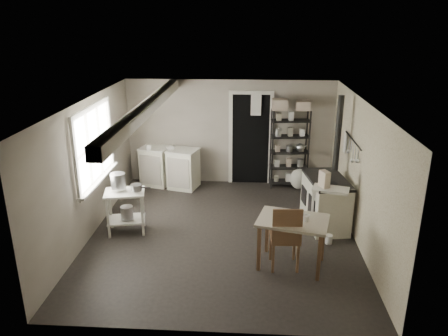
# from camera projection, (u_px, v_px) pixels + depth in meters

# --- Properties ---
(floor) EXTENTS (5.00, 5.00, 0.00)m
(floor) POSITION_uv_depth(u_px,v_px,m) (223.00, 233.00, 7.58)
(floor) COLOR black
(floor) RESTS_ON ground
(ceiling) EXTENTS (5.00, 5.00, 0.00)m
(ceiling) POSITION_uv_depth(u_px,v_px,m) (223.00, 102.00, 6.82)
(ceiling) COLOR silver
(ceiling) RESTS_ON wall_back
(wall_back) EXTENTS (4.50, 0.02, 2.30)m
(wall_back) POSITION_uv_depth(u_px,v_px,m) (230.00, 133.00, 9.55)
(wall_back) COLOR #9C9485
(wall_back) RESTS_ON ground
(wall_front) EXTENTS (4.50, 0.02, 2.30)m
(wall_front) POSITION_uv_depth(u_px,v_px,m) (209.00, 247.00, 4.85)
(wall_front) COLOR #9C9485
(wall_front) RESTS_ON ground
(wall_left) EXTENTS (0.02, 5.00, 2.30)m
(wall_left) POSITION_uv_depth(u_px,v_px,m) (89.00, 168.00, 7.33)
(wall_left) COLOR #9C9485
(wall_left) RESTS_ON ground
(wall_right) EXTENTS (0.02, 5.00, 2.30)m
(wall_right) POSITION_uv_depth(u_px,v_px,m) (361.00, 174.00, 7.07)
(wall_right) COLOR #9C9485
(wall_right) RESTS_ON ground
(window) EXTENTS (0.12, 1.76, 1.28)m
(window) POSITION_uv_depth(u_px,v_px,m) (93.00, 145.00, 7.40)
(window) COLOR silver
(window) RESTS_ON wall_left
(doorway) EXTENTS (0.96, 0.10, 2.08)m
(doorway) POSITION_uv_depth(u_px,v_px,m) (251.00, 140.00, 9.55)
(doorway) COLOR silver
(doorway) RESTS_ON ground
(ceiling_beam) EXTENTS (0.18, 5.00, 0.18)m
(ceiling_beam) POSITION_uv_depth(u_px,v_px,m) (147.00, 107.00, 6.92)
(ceiling_beam) COLOR silver
(ceiling_beam) RESTS_ON ceiling
(wallpaper_panel) EXTENTS (0.01, 5.00, 2.30)m
(wallpaper_panel) POSITION_uv_depth(u_px,v_px,m) (361.00, 174.00, 7.07)
(wallpaper_panel) COLOR beige
(wallpaper_panel) RESTS_ON wall_right
(utensil_rail) EXTENTS (0.06, 1.20, 0.44)m
(utensil_rail) POSITION_uv_depth(u_px,v_px,m) (352.00, 140.00, 7.50)
(utensil_rail) COLOR #B3B3B5
(utensil_rail) RESTS_ON wall_right
(prep_table) EXTENTS (0.74, 0.60, 0.76)m
(prep_table) POSITION_uv_depth(u_px,v_px,m) (126.00, 211.00, 7.51)
(prep_table) COLOR silver
(prep_table) RESTS_ON ground
(stockpot) EXTENTS (0.29, 0.29, 0.27)m
(stockpot) POSITION_uv_depth(u_px,v_px,m) (118.00, 181.00, 7.36)
(stockpot) COLOR #B3B3B5
(stockpot) RESTS_ON prep_table
(saucepan) EXTENTS (0.20, 0.20, 0.10)m
(saucepan) POSITION_uv_depth(u_px,v_px,m) (136.00, 187.00, 7.32)
(saucepan) COLOR #B3B3B5
(saucepan) RESTS_ON prep_table
(bucket) EXTENTS (0.21, 0.21, 0.23)m
(bucket) POSITION_uv_depth(u_px,v_px,m) (127.00, 213.00, 7.47)
(bucket) COLOR #B3B3B5
(bucket) RESTS_ON prep_table
(base_cabinets) EXTENTS (1.41, 0.87, 0.86)m
(base_cabinets) POSITION_uv_depth(u_px,v_px,m) (170.00, 166.00, 9.56)
(base_cabinets) COLOR silver
(base_cabinets) RESTS_ON ground
(mixing_bowl) EXTENTS (0.36, 0.36, 0.07)m
(mixing_bowl) POSITION_uv_depth(u_px,v_px,m) (170.00, 146.00, 9.29)
(mixing_bowl) COLOR white
(mixing_bowl) RESTS_ON base_cabinets
(counter_cup) EXTENTS (0.15, 0.15, 0.10)m
(counter_cup) POSITION_uv_depth(u_px,v_px,m) (149.00, 145.00, 9.27)
(counter_cup) COLOR white
(counter_cup) RESTS_ON base_cabinets
(shelf_rack) EXTENTS (0.84, 0.39, 1.71)m
(shelf_rack) POSITION_uv_depth(u_px,v_px,m) (290.00, 145.00, 9.36)
(shelf_rack) COLOR black
(shelf_rack) RESTS_ON ground
(shelf_jar) EXTENTS (0.09, 0.09, 0.20)m
(shelf_jar) POSITION_uv_depth(u_px,v_px,m) (279.00, 126.00, 9.21)
(shelf_jar) COLOR white
(shelf_jar) RESTS_ON shelf_rack
(storage_box_a) EXTENTS (0.32, 0.28, 0.22)m
(storage_box_a) POSITION_uv_depth(u_px,v_px,m) (280.00, 95.00, 9.03)
(storage_box_a) COLOR beige
(storage_box_a) RESTS_ON shelf_rack
(storage_box_b) EXTENTS (0.31, 0.29, 0.19)m
(storage_box_b) POSITION_uv_depth(u_px,v_px,m) (304.00, 97.00, 9.02)
(storage_box_b) COLOR beige
(storage_box_b) RESTS_ON shelf_rack
(stove) EXTENTS (0.78, 1.21, 0.89)m
(stove) POSITION_uv_depth(u_px,v_px,m) (325.00, 202.00, 7.76)
(stove) COLOR silver
(stove) RESTS_ON ground
(stovepipe) EXTENTS (0.15, 0.15, 1.42)m
(stovepipe) POSITION_uv_depth(u_px,v_px,m) (338.00, 134.00, 7.76)
(stovepipe) COLOR black
(stovepipe) RESTS_ON stove
(side_ledge) EXTENTS (0.66, 0.47, 0.91)m
(side_ledge) POSITION_uv_depth(u_px,v_px,m) (329.00, 214.00, 7.30)
(side_ledge) COLOR silver
(side_ledge) RESTS_ON ground
(oats_box) EXTENTS (0.18, 0.21, 0.28)m
(oats_box) POSITION_uv_depth(u_px,v_px,m) (324.00, 181.00, 7.16)
(oats_box) COLOR beige
(oats_box) RESTS_ON side_ledge
(work_table) EXTENTS (1.15, 0.93, 0.77)m
(work_table) POSITION_uv_depth(u_px,v_px,m) (292.00, 243.00, 6.50)
(work_table) COLOR beige
(work_table) RESTS_ON ground
(table_cup) EXTENTS (0.11, 0.11, 0.10)m
(table_cup) POSITION_uv_depth(u_px,v_px,m) (306.00, 218.00, 6.30)
(table_cup) COLOR white
(table_cup) RESTS_ON work_table
(chair) EXTENTS (0.45, 0.47, 1.03)m
(chair) POSITION_uv_depth(u_px,v_px,m) (285.00, 237.00, 6.44)
(chair) COLOR brown
(chair) RESTS_ON ground
(flour_sack) EXTENTS (0.42, 0.37, 0.46)m
(flour_sack) POSITION_uv_depth(u_px,v_px,m) (299.00, 178.00, 9.45)
(flour_sack) COLOR silver
(flour_sack) RESTS_ON ground
(floor_crock) EXTENTS (0.14, 0.14, 0.15)m
(floor_crock) POSITION_uv_depth(u_px,v_px,m) (329.00, 239.00, 7.23)
(floor_crock) COLOR white
(floor_crock) RESTS_ON ground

